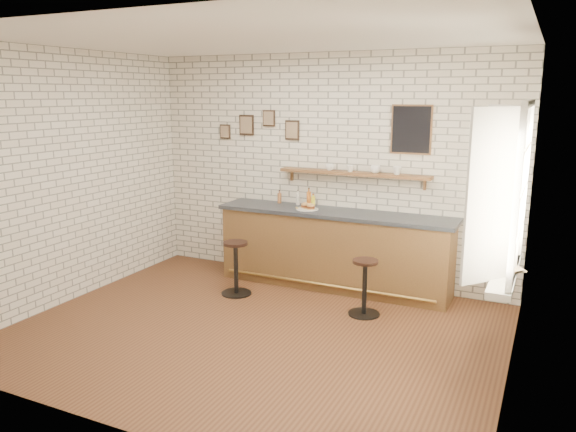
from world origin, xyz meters
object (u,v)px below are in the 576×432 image
bar_stool_left (236,266)px  shelf_cup_c (375,169)px  bitters_bottle_white (298,199)px  bar_stool_right (365,285)px  ciabatta_sandwich (308,206)px  shelf_cup_d (397,170)px  bar_counter (334,249)px  book_upper (503,267)px  condiment_bottle_yellow (313,201)px  bitters_bottle_amber (309,198)px  bitters_bottle_brown (279,198)px  book_lower (503,269)px  shelf_cup_a (330,167)px  shelf_cup_b (350,168)px  sandwich_plate (307,209)px

bar_stool_left → shelf_cup_c: (1.46, 0.99, 1.18)m
bitters_bottle_white → bar_stool_right: (1.26, -0.93, -0.74)m
ciabatta_sandwich → bar_stool_right: bearing=-34.5°
bar_stool_right → shelf_cup_d: 1.53m
bar_counter → book_upper: bearing=-33.4°
condiment_bottle_yellow → bar_stool_right: (1.04, -0.93, -0.73)m
bar_counter → ciabatta_sandwich: bearing=-171.2°
condiment_bottle_yellow → bar_stool_left: condiment_bottle_yellow is taller
bitters_bottle_amber → bar_stool_left: bitters_bottle_amber is taller
bitters_bottle_brown → book_upper: (3.02, -1.60, -0.12)m
bar_counter → book_lower: size_ratio=13.70×
shelf_cup_a → bar_stool_left: bearing=-160.7°
bitters_bottle_white → shelf_cup_c: shelf_cup_c is taller
bar_stool_left → bar_stool_right: bar_stool_left is taller
condiment_bottle_yellow → book_lower: bearing=-32.2°
bitters_bottle_amber → condiment_bottle_yellow: size_ratio=1.46×
bar_stool_left → book_lower: book_lower is taller
bitters_bottle_brown → book_lower: bearing=-27.7°
bitters_bottle_brown → shelf_cup_b: size_ratio=1.95×
bitters_bottle_white → bar_counter: bearing=-16.8°
bar_stool_right → book_upper: 1.74m
ciabatta_sandwich → bitters_bottle_amber: bearing=111.1°
shelf_cup_a → book_upper: shelf_cup_a is taller
sandwich_plate → shelf_cup_d: size_ratio=2.55×
bitters_bottle_brown → shelf_cup_b: 1.10m
bar_counter → book_lower: bar_counter is taller
bitters_bottle_brown → shelf_cup_c: (1.33, 0.02, 0.47)m
shelf_cup_b → bitters_bottle_white: bearing=103.8°
bitters_bottle_brown → bar_stool_right: bearing=-31.1°
book_lower → bar_stool_left: bearing=139.5°
sandwich_plate → condiment_bottle_yellow: condiment_bottle_yellow is taller
ciabatta_sandwich → shelf_cup_c: size_ratio=1.64×
bar_counter → bar_stool_left: size_ratio=4.55×
sandwich_plate → bitters_bottle_amber: bitters_bottle_amber is taller
bitters_bottle_amber → book_upper: bearing=-31.7°
ciabatta_sandwich → sandwich_plate: bearing=180.0°
shelf_cup_c → shelf_cup_b: bearing=103.4°
sandwich_plate → ciabatta_sandwich: size_ratio=1.36×
ciabatta_sandwich → condiment_bottle_yellow: (-0.03, 0.23, 0.02)m
bitters_bottle_amber → sandwich_plate: bearing=-70.9°
bar_stool_right → bar_counter: bearing=131.5°
sandwich_plate → bitters_bottle_white: bearing=135.7°
bitters_bottle_white → book_lower: (2.75, -1.59, -0.15)m
bar_counter → shelf_cup_a: shelf_cup_a is taller
shelf_cup_b → shelf_cup_d: 0.61m
bitters_bottle_white → shelf_cup_d: shelf_cup_d is taller
sandwich_plate → bitters_bottle_brown: size_ratio=1.55×
book_lower → bitters_bottle_brown: bearing=122.8°
bar_stool_right → bitters_bottle_brown: bearing=148.9°
ciabatta_sandwich → bitters_bottle_white: bearing=136.8°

